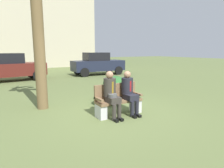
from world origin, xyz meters
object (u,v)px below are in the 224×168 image
Objects in this scene: park_bench at (118,101)px; shrub_far_lawn at (110,92)px; shrub_mid_lawn at (115,83)px; shrub_near_bench at (106,97)px; parked_car_near at (10,67)px; seated_man_right at (129,90)px; parked_car_far at (98,64)px; building_backdrop at (19,13)px; seated_man_left at (111,92)px.

park_bench is 1.36× the size of shrub_far_lawn.
shrub_near_bench is at bearing -128.65° from shrub_mid_lawn.
parked_car_near is (-2.51, 7.46, 0.57)m from shrub_near_bench.
seated_man_right is 1.48× the size of shrub_near_bench.
shrub_far_lawn is at bearing 78.75° from seated_man_right.
building_backdrop reaches higher than parked_car_far.
seated_man_left is at bearing -77.06° from parked_car_near.
building_backdrop is (-0.54, 19.54, 5.78)m from shrub_near_bench.
building_backdrop reaches higher than shrub_near_bench.
park_bench reaches higher than shrub_far_lawn.
shrub_near_bench is 20.38m from building_backdrop.
shrub_far_lawn is 7.58m from parked_car_near.
building_backdrop is at bearing 91.70° from seated_man_right.
building_backdrop reaches higher than park_bench.
shrub_mid_lawn is at bearing 52.06° from shrub_far_lawn.
shrub_far_lawn is 0.06× the size of building_backdrop.
seated_man_left is 1.16× the size of shrub_mid_lawn.
parked_car_near is at bearing -178.80° from parked_car_far.
shrub_mid_lawn is at bearing -108.99° from parked_car_far.
parked_car_near is at bearing 106.63° from seated_man_right.
park_bench is 0.34× the size of parked_car_near.
shrub_near_bench is 0.84× the size of shrub_far_lawn.
parked_car_far is (2.00, 5.80, 0.49)m from shrub_mid_lawn.
building_backdrop is at bearing 96.32° from shrub_mid_lawn.
parked_car_near is (-2.93, 6.97, 0.52)m from shrub_far_lawn.
building_backdrop reaches higher than parked_car_near.
park_bench is at bearing 157.39° from seated_man_right.
seated_man_left is (-0.30, -0.12, 0.32)m from park_bench.
parked_car_near is at bearing -99.28° from building_backdrop.
shrub_mid_lawn is at bearing 57.08° from seated_man_left.
shrub_far_lawn is 0.26× the size of parked_car_far.
parked_car_far is (5.94, 0.12, 0.00)m from parked_car_near.
seated_man_right is at bearing -114.19° from shrub_mid_lawn.
building_backdrop reaches higher than shrub_mid_lawn.
seated_man_right reaches higher than shrub_mid_lawn.
seated_man_right is 9.06m from parked_car_near.
parked_car_near reaches higher than shrub_mid_lawn.
park_bench is at bearing -112.74° from parked_car_far.
parked_car_near reaches higher than seated_man_left.
shrub_mid_lawn is at bearing -55.23° from parked_car_near.
park_bench is 0.35× the size of parked_car_far.
parked_car_far is at bearing -71.65° from building_backdrop.
building_backdrop is at bearing 91.57° from shrub_near_bench.
seated_man_left reaches higher than shrub_mid_lawn.
seated_man_right reaches higher than shrub_near_bench.
parked_car_near is at bearing 124.77° from shrub_mid_lawn.
park_bench is 1.07× the size of seated_man_left.
shrub_far_lawn is (0.94, 1.71, -0.40)m from seated_man_left.
shrub_far_lawn is at bearing 61.31° from seated_man_left.
building_backdrop is at bearing 90.06° from seated_man_left.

